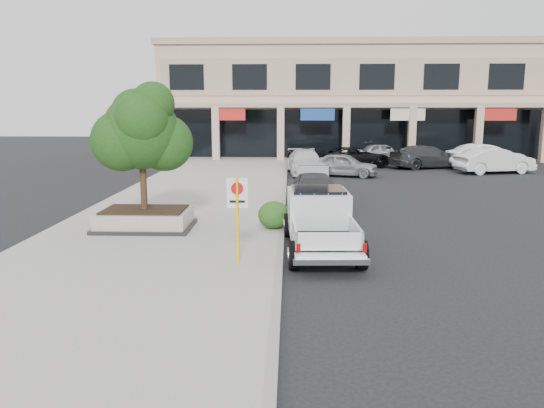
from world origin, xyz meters
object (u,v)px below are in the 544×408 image
(lot_car_a, at_px, (344,165))
(lot_car_c, at_px, (427,157))
(pickup_truck, at_px, (321,222))
(curb_car_b, at_px, (313,181))
(curb_car_d, at_px, (306,159))
(planter_tree, at_px, (146,132))
(curb_car_c, at_px, (305,162))
(planter, at_px, (145,219))
(no_parking_sign, at_px, (237,209))
(lot_car_d, at_px, (355,157))
(lot_car_f, at_px, (486,156))
(lot_car_b, at_px, (495,160))
(curb_car_a, at_px, (315,191))

(lot_car_a, distance_m, lot_car_c, 7.68)
(pickup_truck, bearing_deg, curb_car_b, 86.45)
(curb_car_d, bearing_deg, planter_tree, -111.26)
(curb_car_c, bearing_deg, curb_car_d, 81.59)
(lot_car_a, bearing_deg, planter_tree, 167.66)
(curb_car_d, distance_m, lot_car_a, 4.13)
(planter, relative_size, curb_car_c, 0.62)
(no_parking_sign, distance_m, lot_car_d, 24.37)
(lot_car_f, bearing_deg, lot_car_b, 163.39)
(curb_car_b, xyz_separation_m, lot_car_a, (2.17, 7.27, 0.01))
(curb_car_a, xyz_separation_m, lot_car_a, (2.21, 10.57, -0.06))
(planter_tree, distance_m, curb_car_b, 9.90)
(no_parking_sign, xyz_separation_m, curb_car_d, (2.46, 22.45, -0.92))
(pickup_truck, bearing_deg, no_parking_sign, -142.38)
(lot_car_d, xyz_separation_m, lot_car_f, (8.86, -0.41, 0.11))
(planter_tree, xyz_separation_m, curb_car_b, (5.88, 7.49, -2.71))
(planter, height_order, lot_car_f, lot_car_f)
(curb_car_d, bearing_deg, lot_car_f, 0.19)
(pickup_truck, relative_size, lot_car_a, 1.33)
(curb_car_c, height_order, curb_car_d, curb_car_c)
(pickup_truck, relative_size, lot_car_f, 1.09)
(lot_car_f, bearing_deg, lot_car_d, 78.18)
(lot_car_d, bearing_deg, lot_car_b, -130.41)
(curb_car_a, bearing_deg, curb_car_c, 86.32)
(planter_tree, height_order, curb_car_a, planter_tree)
(lot_car_a, bearing_deg, curb_car_a, -175.53)
(no_parking_sign, distance_m, lot_car_b, 25.27)
(curb_car_a, bearing_deg, lot_car_d, 73.13)
(no_parking_sign, height_order, pickup_truck, no_parking_sign)
(planter, xyz_separation_m, planter_tree, (0.13, 0.15, 2.94))
(planter, bearing_deg, lot_car_a, 61.22)
(lot_car_b, relative_size, lot_car_d, 0.95)
(curb_car_c, bearing_deg, lot_car_d, 40.60)
(curb_car_c, relative_size, lot_car_a, 1.23)
(pickup_truck, bearing_deg, lot_car_c, 65.88)
(planter, bearing_deg, no_parking_sign, -48.45)
(lot_car_d, bearing_deg, pickup_truck, 148.85)
(curb_car_b, relative_size, curb_car_d, 0.83)
(curb_car_c, bearing_deg, lot_car_a, -29.70)
(curb_car_a, bearing_deg, lot_car_c, 56.80)
(lot_car_a, xyz_separation_m, lot_car_b, (9.78, 1.82, 0.11))
(planter, bearing_deg, lot_car_c, 53.54)
(curb_car_a, xyz_separation_m, curb_car_b, (0.04, 3.30, -0.07))
(curb_car_a, distance_m, curb_car_d, 14.08)
(no_parking_sign, height_order, lot_car_d, no_parking_sign)
(curb_car_c, distance_m, curb_car_d, 2.47)
(no_parking_sign, bearing_deg, curb_car_c, 83.36)
(lot_car_c, height_order, lot_car_f, lot_car_f)
(curb_car_b, xyz_separation_m, curb_car_d, (0.00, 10.78, 0.01))
(planter, xyz_separation_m, lot_car_f, (18.29, 19.20, 0.36))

